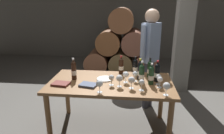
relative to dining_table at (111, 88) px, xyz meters
name	(u,v)px	position (x,y,z in m)	size (l,w,h in m)	color
ground_plane	(111,129)	(0.00, 0.00, -0.67)	(14.00, 14.00, 0.00)	#66635E
cellar_back_wall	(125,15)	(0.00, 4.20, 0.73)	(10.00, 0.24, 2.80)	slate
barrel_stack	(121,48)	(0.00, 2.60, -0.01)	(1.86, 0.90, 1.69)	brown
stone_pillar	(184,29)	(1.30, 1.60, 0.63)	(0.32, 0.32, 2.60)	slate
dining_table	(111,88)	(0.00, 0.00, 0.00)	(1.70, 0.90, 0.76)	brown
wine_bottle_0	(142,74)	(0.42, -0.02, 0.23)	(0.07, 0.07, 0.32)	#19381E
wine_bottle_1	(140,71)	(0.40, 0.13, 0.22)	(0.07, 0.07, 0.31)	black
wine_bottle_2	(151,75)	(0.55, -0.03, 0.22)	(0.07, 0.07, 0.29)	#19381E
wine_bottle_3	(121,66)	(0.12, 0.36, 0.21)	(0.07, 0.07, 0.28)	black
wine_bottle_4	(135,67)	(0.34, 0.34, 0.21)	(0.07, 0.07, 0.28)	black
wine_bottle_5	(74,70)	(-0.53, 0.04, 0.23)	(0.07, 0.07, 0.31)	black
wine_bottle_6	(157,72)	(0.63, 0.08, 0.22)	(0.07, 0.07, 0.30)	black
wine_bottle_7	(150,69)	(0.55, 0.25, 0.22)	(0.07, 0.07, 0.29)	#19381E
wine_glass_0	(166,86)	(0.70, -0.36, 0.21)	(0.09, 0.09, 0.16)	white
wine_glass_1	(159,77)	(0.64, -0.03, 0.19)	(0.07, 0.07, 0.14)	white
wine_glass_2	(100,84)	(-0.09, -0.36, 0.20)	(0.09, 0.09, 0.16)	white
wine_glass_3	(142,83)	(0.41, -0.25, 0.19)	(0.07, 0.07, 0.14)	white
wine_glass_4	(119,78)	(0.13, -0.16, 0.20)	(0.09, 0.09, 0.16)	white
wine_glass_5	(131,80)	(0.29, -0.20, 0.20)	(0.08, 0.08, 0.16)	white
wine_glass_6	(160,80)	(0.65, -0.13, 0.20)	(0.07, 0.07, 0.15)	white
wine_glass_7	(111,78)	(0.02, -0.12, 0.20)	(0.07, 0.07, 0.15)	white
wine_glass_8	(126,75)	(0.21, -0.01, 0.20)	(0.08, 0.08, 0.16)	white
wine_glass_9	(135,74)	(0.33, 0.05, 0.19)	(0.07, 0.07, 0.15)	white
tasting_notebook	(88,85)	(-0.27, -0.17, 0.11)	(0.22, 0.16, 0.03)	#4C5670
leather_ledger	(61,84)	(-0.65, -0.17, 0.11)	(0.22, 0.16, 0.03)	brown
serving_plate	(105,79)	(-0.09, 0.09, 0.10)	(0.24, 0.24, 0.01)	white
sommelier_presenting	(150,50)	(0.58, 0.75, 0.37)	(0.34, 0.41, 1.72)	#383842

